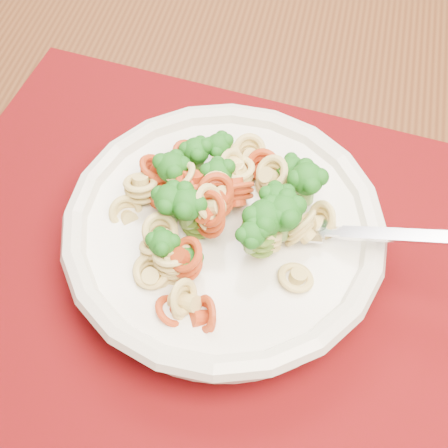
{
  "coord_description": "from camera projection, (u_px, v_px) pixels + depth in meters",
  "views": [
    {
      "loc": [
        -0.17,
        -0.27,
        1.18
      ],
      "look_at": [
        -0.18,
        -0.0,
        0.78
      ],
      "focal_mm": 50.0,
      "sensor_mm": 36.0,
      "label": 1
    }
  ],
  "objects": [
    {
      "name": "dining_table",
      "position": [
        254.0,
        218.0,
        0.65
      ],
      "size": [
        1.64,
        1.2,
        0.74
      ],
      "rotation": [
        0.0,
        0.0,
        -0.16
      ],
      "color": "#542F17",
      "rests_on": "ground"
    },
    {
      "name": "placemat",
      "position": [
        211.0,
        263.0,
        0.52
      ],
      "size": [
        0.59,
        0.51,
        0.0
      ],
      "primitive_type": "cube",
      "rotation": [
        0.0,
        0.0,
        -0.27
      ],
      "color": "#5B030D",
      "rests_on": "dining_table"
    },
    {
      "name": "pasta_bowl",
      "position": [
        224.0,
        231.0,
        0.5
      ],
      "size": [
        0.26,
        0.26,
        0.05
      ],
      "color": "silver",
      "rests_on": "placemat"
    },
    {
      "name": "pasta_broccoli_heap",
      "position": [
        224.0,
        220.0,
        0.48
      ],
      "size": [
        0.22,
        0.22,
        0.06
      ],
      "primitive_type": null,
      "color": "#DEBD6D",
      "rests_on": "pasta_bowl"
    },
    {
      "name": "fork",
      "position": [
        310.0,
        230.0,
        0.48
      ],
      "size": [
        0.18,
        0.07,
        0.08
      ],
      "primitive_type": null,
      "rotation": [
        0.0,
        -0.35,
        -0.25
      ],
      "color": "silver",
      "rests_on": "pasta_bowl"
    }
  ]
}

